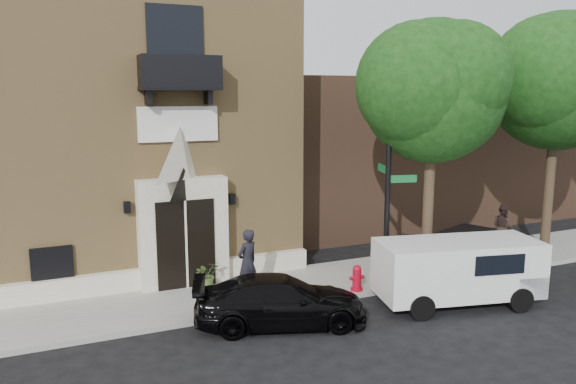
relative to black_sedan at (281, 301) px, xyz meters
name	(u,v)px	position (x,y,z in m)	size (l,w,h in m)	color
ground	(248,317)	(-0.60, 0.81, -0.63)	(120.00, 120.00, 0.00)	black
sidewalk	(263,291)	(0.40, 2.31, -0.55)	(42.00, 3.00, 0.15)	gray
church	(91,126)	(-3.59, 8.76, 4.00)	(12.20, 11.01, 9.30)	#AC8751
neighbour_building	(419,147)	(11.40, 9.81, 2.57)	(18.00, 8.00, 6.40)	brown
street_tree_left	(436,90)	(5.43, 1.15, 5.24)	(4.97, 4.38, 7.77)	#38281C
street_tree_mid	(561,80)	(10.43, 1.15, 5.57)	(5.21, 4.64, 8.25)	#38281C
black_sedan	(281,301)	(0.00, 0.00, 0.00)	(1.76, 4.34, 1.26)	black
cargo_van	(463,269)	(5.16, -0.70, 0.38)	(4.70, 2.67, 1.81)	white
street_sign	(388,182)	(4.03, 1.40, 2.57)	(0.94, 1.09, 6.07)	black
fire_hydrant	(357,278)	(2.82, 1.05, -0.11)	(0.43, 0.35, 0.76)	#A8071C
dumpster	(464,251)	(6.81, 1.17, 0.20)	(2.32, 1.82, 1.33)	#0F3A19
planter	(207,275)	(-1.09, 2.98, -0.07)	(0.73, 0.63, 0.81)	#516C34
pedestrian_near	(247,262)	(-0.18, 1.97, 0.47)	(0.69, 0.46, 1.90)	black
pedestrian_far	(503,227)	(9.91, 2.72, 0.35)	(0.80, 0.63, 1.65)	#30221E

